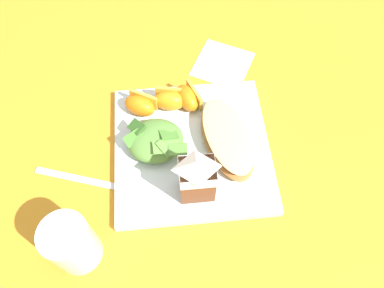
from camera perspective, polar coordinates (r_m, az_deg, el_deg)
name	(u,v)px	position (r m, az deg, el deg)	size (l,w,h in m)	color
ground	(192,151)	(0.71, 0.00, -1.03)	(3.00, 3.00, 0.00)	orange
white_plate	(192,149)	(0.70, 0.00, -0.72)	(0.28, 0.28, 0.02)	silver
cheesy_pizza_bread	(227,139)	(0.68, 5.23, 0.79)	(0.11, 0.18, 0.04)	#A87038
green_salad_pile	(156,141)	(0.68, -5.47, 0.52)	(0.11, 0.09, 0.05)	#5B8E3D
milk_carton	(196,176)	(0.60, 0.65, -4.85)	(0.06, 0.05, 0.11)	brown
orange_wedge_front	(188,98)	(0.73, -0.65, 6.94)	(0.06, 0.07, 0.04)	orange
orange_wedge_middle	(170,100)	(0.73, -3.37, 6.61)	(0.07, 0.05, 0.04)	orange
orange_wedge_rear	(140,105)	(0.72, -7.74, 5.80)	(0.07, 0.06, 0.04)	orange
paper_napkin	(223,64)	(0.83, 4.60, 11.85)	(0.11, 0.11, 0.00)	white
metal_fork	(94,182)	(0.70, -14.45, -5.51)	(0.18, 0.08, 0.01)	silver
drinking_clear_cup	(72,244)	(0.62, -17.53, -14.04)	(0.07, 0.07, 0.11)	silver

